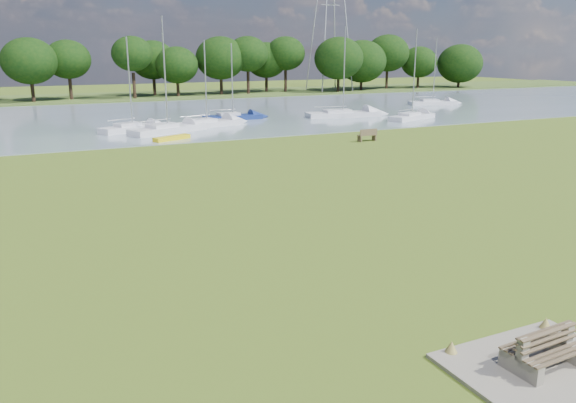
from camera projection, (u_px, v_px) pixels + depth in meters
name	position (u px, v px, depth m)	size (l,w,h in m)	color
ground	(286.00, 216.00, 25.30)	(220.00, 220.00, 0.00)	olive
river	(124.00, 118.00, 61.94)	(220.00, 40.00, 0.10)	gray
far_bank	(91.00, 98.00, 88.11)	(220.00, 20.00, 0.40)	#4C6626
concrete_pad	(542.00, 368.00, 13.07)	(4.20, 3.20, 0.10)	gray
bench_pair	(544.00, 350.00, 12.95)	(1.88, 1.17, 0.99)	gray
riverbank_bench	(368.00, 135.00, 46.05)	(1.69, 0.55, 1.03)	brown
kayak	(172.00, 138.00, 46.51)	(3.37, 0.79, 0.34)	yellow
tree_line	(99.00, 60.00, 83.58)	(144.85, 8.22, 9.95)	black
sailboat_0	(412.00, 115.00, 60.51)	(6.73, 3.92, 9.40)	silver
sailboat_2	(132.00, 126.00, 51.46)	(6.41, 4.11, 8.38)	silver
sailboat_3	(206.00, 122.00, 54.67)	(7.66, 4.06, 8.17)	silver
sailboat_5	(232.00, 115.00, 60.12)	(6.43, 2.10, 7.93)	navy
sailboat_6	(342.00, 112.00, 62.89)	(8.65, 3.71, 9.71)	silver
sailboat_7	(432.00, 101.00, 77.08)	(6.84, 3.43, 8.83)	silver
sailboat_8	(167.00, 127.00, 50.56)	(7.59, 4.89, 10.11)	silver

